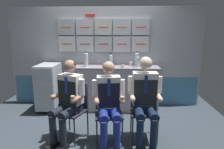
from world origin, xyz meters
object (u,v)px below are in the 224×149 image
at_px(crew_member_left, 68,98).
at_px(folding_chair_center, 108,106).
at_px(folding_chair_right, 143,104).
at_px(coffee_cup_white, 107,64).
at_px(crew_member_center, 109,101).
at_px(folding_chair_left, 75,104).
at_px(crew_member_right, 145,96).
at_px(service_trolley, 49,86).
at_px(water_bottle_short, 111,59).

distance_m(crew_member_left, folding_chair_center, 0.62).
bearing_deg(folding_chair_right, coffee_cup_white, 119.30).
relative_size(crew_member_center, coffee_cup_white, 16.36).
xyz_separation_m(folding_chair_left, crew_member_right, (1.08, -0.12, 0.18)).
bearing_deg(service_trolley, crew_member_left, -58.45).
height_order(crew_member_center, coffee_cup_white, crew_member_center).
bearing_deg(crew_member_right, coffee_cup_white, 116.42).
bearing_deg(crew_member_center, coffee_cup_white, 95.63).
bearing_deg(service_trolley, crew_member_center, -43.11).
xyz_separation_m(service_trolley, coffee_cup_white, (1.20, 0.19, 0.44)).
distance_m(service_trolley, coffee_cup_white, 1.29).
distance_m(service_trolley, water_bottle_short, 1.42).
distance_m(crew_member_center, crew_member_right, 0.54).
relative_size(service_trolley, folding_chair_center, 1.15).
bearing_deg(coffee_cup_white, folding_chair_right, -60.70).
bearing_deg(coffee_cup_white, crew_member_center, -84.37).
relative_size(water_bottle_short, coffee_cup_white, 3.38).
distance_m(folding_chair_center, coffee_cup_white, 1.36).
bearing_deg(folding_chair_right, crew_member_right, -88.87).
relative_size(crew_member_right, water_bottle_short, 5.06).
height_order(service_trolley, crew_member_center, crew_member_center).
bearing_deg(crew_member_center, crew_member_right, 11.90).
distance_m(folding_chair_right, water_bottle_short, 1.50).
bearing_deg(water_bottle_short, coffee_cup_white, -128.69).
xyz_separation_m(crew_member_center, water_bottle_short, (-0.06, 1.55, 0.38)).
bearing_deg(coffee_cup_white, crew_member_right, -63.58).
height_order(crew_member_center, water_bottle_short, crew_member_center).
relative_size(crew_member_left, folding_chair_center, 1.45).
bearing_deg(crew_member_center, folding_chair_center, 98.16).
xyz_separation_m(folding_chair_left, folding_chair_right, (1.08, 0.04, 0.00)).
height_order(water_bottle_short, coffee_cup_white, water_bottle_short).
distance_m(crew_member_left, water_bottle_short, 1.62).
bearing_deg(water_bottle_short, folding_chair_left, -110.48).
xyz_separation_m(folding_chair_left, coffee_cup_white, (0.41, 1.22, 0.44)).
height_order(folding_chair_left, folding_chair_center, same).
relative_size(folding_chair_center, water_bottle_short, 3.35).
relative_size(crew_member_center, crew_member_right, 0.96).
height_order(crew_member_left, crew_member_center, crew_member_left).
bearing_deg(service_trolley, water_bottle_short, 12.96).
xyz_separation_m(folding_chair_center, crew_member_right, (0.55, -0.05, 0.18)).
bearing_deg(crew_member_right, crew_member_left, -178.18).
xyz_separation_m(folding_chair_left, crew_member_left, (-0.06, -0.15, 0.15)).
xyz_separation_m(service_trolley, crew_member_center, (1.34, -1.26, 0.15)).
bearing_deg(folding_chair_left, coffee_cup_white, 71.33).
distance_m(crew_member_right, coffee_cup_white, 1.52).
bearing_deg(crew_member_right, water_bottle_short, 112.04).
bearing_deg(folding_chair_left, crew_member_center, -22.10).
xyz_separation_m(folding_chair_left, folding_chair_center, (0.53, -0.06, 0.00)).
bearing_deg(water_bottle_short, crew_member_right, -67.96).
bearing_deg(folding_chair_right, crew_member_center, -152.59).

